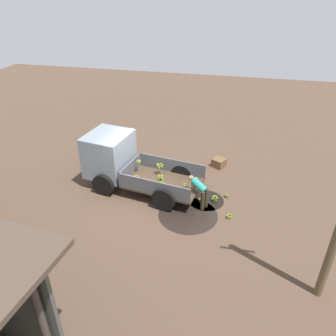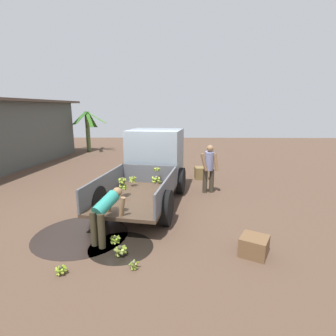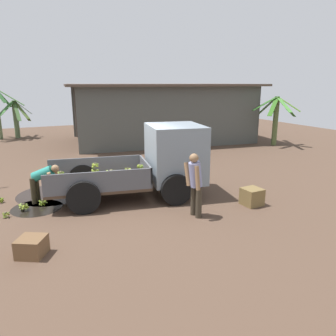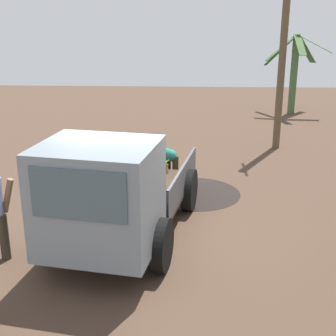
{
  "view_description": "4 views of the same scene",
  "coord_description": "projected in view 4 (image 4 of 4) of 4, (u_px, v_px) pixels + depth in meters",
  "views": [
    {
      "loc": [
        -3.29,
        10.1,
        7.29
      ],
      "look_at": [
        -0.97,
        -0.24,
        1.05
      ],
      "focal_mm": 35.0,
      "sensor_mm": 36.0,
      "label": 1
    },
    {
      "loc": [
        -7.38,
        -1.01,
        2.81
      ],
      "look_at": [
        0.89,
        -0.88,
        0.91
      ],
      "focal_mm": 28.0,
      "sensor_mm": 36.0,
      "label": 2
    },
    {
      "loc": [
        -2.73,
        -8.99,
        3.29
      ],
      "look_at": [
        0.95,
        -0.99,
        0.99
      ],
      "focal_mm": 35.0,
      "sensor_mm": 36.0,
      "label": 3
    },
    {
      "loc": [
        7.99,
        0.91,
        3.94
      ],
      "look_at": [
        0.08,
        0.54,
        1.29
      ],
      "focal_mm": 50.0,
      "sensor_mm": 36.0,
      "label": 4
    }
  ],
  "objects": [
    {
      "name": "banana_bunch_on_ground_2",
      "position": [
        188.0,
        170.0,
        12.02
      ],
      "size": [
        0.22,
        0.22,
        0.16
      ],
      "color": "#4A4330",
      "rests_on": "ground"
    },
    {
      "name": "banana_bunch_on_ground_3",
      "position": [
        158.0,
        184.0,
        11.03
      ],
      "size": [
        0.24,
        0.24,
        0.17
      ],
      "color": "#433D2B",
      "rests_on": "ground"
    },
    {
      "name": "mud_patch_0",
      "position": [
        152.0,
        185.0,
        11.21
      ],
      "size": [
        1.34,
        1.34,
        0.01
      ],
      "primitive_type": "cylinder",
      "color": "black",
      "rests_on": "ground"
    },
    {
      "name": "utility_pole",
      "position": [
        284.0,
        40.0,
        13.27
      ],
      "size": [
        1.04,
        0.21,
        6.27
      ],
      "color": "brown",
      "rests_on": "ground"
    },
    {
      "name": "wooden_crate_0",
      "position": [
        45.0,
        172.0,
        11.5
      ],
      "size": [
        0.68,
        0.68,
        0.37
      ],
      "primitive_type": "cube",
      "rotation": [
        0.0,
        0.0,
        5.77
      ],
      "color": "brown",
      "rests_on": "ground"
    },
    {
      "name": "ground",
      "position": [
        140.0,
        231.0,
        8.86
      ],
      "size": [
        36.0,
        36.0,
        0.0
      ],
      "primitive_type": "plane",
      "color": "#4F3A2C"
    },
    {
      "name": "mud_patch_1",
      "position": [
        194.0,
        193.0,
        10.69
      ],
      "size": [
        2.1,
        2.1,
        0.01
      ],
      "primitive_type": "cylinder",
      "color": "black",
      "rests_on": "ground"
    },
    {
      "name": "banana_bunch_on_ground_1",
      "position": [
        140.0,
        171.0,
        11.91
      ],
      "size": [
        0.19,
        0.2,
        0.16
      ],
      "color": "brown",
      "rests_on": "ground"
    },
    {
      "name": "banana_bunch_on_ground_0",
      "position": [
        151.0,
        176.0,
        11.48
      ],
      "size": [
        0.27,
        0.25,
        0.21
      ],
      "color": "#433C2B",
      "rests_on": "ground"
    },
    {
      "name": "banana_palm_0",
      "position": [
        294.0,
        72.0,
        18.5
      ],
      "size": [
        2.29,
        2.54,
        3.12
      ],
      "color": "#44663A",
      "rests_on": "ground"
    },
    {
      "name": "cargo_truck",
      "position": [
        109.0,
        197.0,
        7.53
      ],
      "size": [
        4.7,
        2.6,
        2.1
      ],
      "rotation": [
        0.0,
        0.0,
        -0.17
      ],
      "color": "#433224",
      "rests_on": "ground"
    },
    {
      "name": "person_worker_loading",
      "position": [
        166.0,
        160.0,
        10.76
      ],
      "size": [
        0.85,
        0.74,
        1.11
      ],
      "rotation": [
        0.0,
        0.0,
        -0.52
      ],
      "color": "#352E1E",
      "rests_on": "ground"
    }
  ]
}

